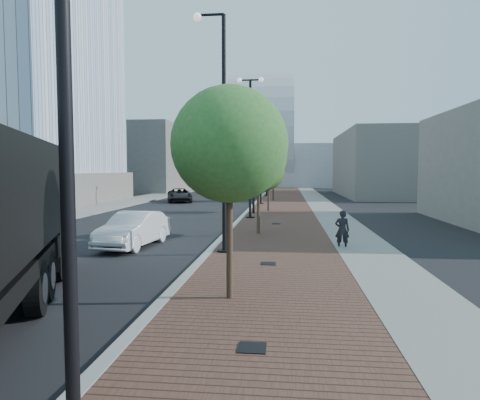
# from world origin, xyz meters

# --- Properties ---
(ground) EXTENTS (220.00, 220.00, 0.00)m
(ground) POSITION_xyz_m (0.00, 0.00, 0.00)
(ground) COLOR black
(sidewalk) EXTENTS (7.00, 140.00, 0.12)m
(sidewalk) POSITION_xyz_m (3.50, 40.00, 0.06)
(sidewalk) COLOR #4C2D23
(sidewalk) RESTS_ON ground
(concrete_strip) EXTENTS (2.40, 140.00, 0.13)m
(concrete_strip) POSITION_xyz_m (6.20, 40.00, 0.07)
(concrete_strip) COLOR slate
(concrete_strip) RESTS_ON ground
(curb) EXTENTS (0.30, 140.00, 0.14)m
(curb) POSITION_xyz_m (0.00, 40.00, 0.07)
(curb) COLOR gray
(curb) RESTS_ON ground
(west_sidewalk) EXTENTS (4.00, 140.00, 0.12)m
(west_sidewalk) POSITION_xyz_m (-13.00, 40.00, 0.06)
(west_sidewalk) COLOR slate
(west_sidewalk) RESTS_ON ground
(white_sedan) EXTENTS (2.06, 4.67, 1.49)m
(white_sedan) POSITION_xyz_m (-3.52, 11.36, 0.74)
(white_sedan) COLOR silver
(white_sedan) RESTS_ON ground
(dark_car_mid) EXTENTS (3.71, 5.54, 1.41)m
(dark_car_mid) POSITION_xyz_m (-7.91, 36.90, 0.71)
(dark_car_mid) COLOR black
(dark_car_mid) RESTS_ON ground
(dark_car_far) EXTENTS (3.59, 5.62, 1.52)m
(dark_car_far) POSITION_xyz_m (-2.84, 43.25, 0.76)
(dark_car_far) COLOR black
(dark_car_far) RESTS_ON ground
(pedestrian) EXTENTS (0.63, 0.44, 1.63)m
(pedestrian) POSITION_xyz_m (5.30, 11.63, 0.82)
(pedestrian) COLOR black
(pedestrian) RESTS_ON ground
(streetlight_0) EXTENTS (1.72, 0.56, 9.28)m
(streetlight_0) POSITION_xyz_m (0.60, -2.00, 4.82)
(streetlight_0) COLOR black
(streetlight_0) RESTS_ON ground
(streetlight_1) EXTENTS (1.44, 0.56, 9.21)m
(streetlight_1) POSITION_xyz_m (0.49, 10.00, 4.34)
(streetlight_1) COLOR black
(streetlight_1) RESTS_ON ground
(streetlight_2) EXTENTS (1.72, 0.56, 9.28)m
(streetlight_2) POSITION_xyz_m (0.60, 22.00, 4.82)
(streetlight_2) COLOR black
(streetlight_2) RESTS_ON ground
(streetlight_3) EXTENTS (1.44, 0.56, 9.21)m
(streetlight_3) POSITION_xyz_m (0.49, 34.00, 4.34)
(streetlight_3) COLOR black
(streetlight_3) RESTS_ON ground
(streetlight_4) EXTENTS (1.72, 0.56, 9.28)m
(streetlight_4) POSITION_xyz_m (0.60, 46.00, 4.82)
(streetlight_4) COLOR black
(streetlight_4) RESTS_ON ground
(traffic_mast) EXTENTS (5.09, 0.20, 8.00)m
(traffic_mast) POSITION_xyz_m (-0.30, 25.00, 4.98)
(traffic_mast) COLOR black
(traffic_mast) RESTS_ON ground
(tree_0) EXTENTS (2.86, 2.86, 5.34)m
(tree_0) POSITION_xyz_m (1.65, 4.02, 3.90)
(tree_0) COLOR #382619
(tree_0) RESTS_ON ground
(tree_1) EXTENTS (2.52, 2.50, 4.64)m
(tree_1) POSITION_xyz_m (1.65, 15.02, 3.38)
(tree_1) COLOR #382619
(tree_1) RESTS_ON ground
(tree_2) EXTENTS (2.43, 2.39, 4.71)m
(tree_2) POSITION_xyz_m (1.65, 27.02, 3.50)
(tree_2) COLOR #382619
(tree_2) RESTS_ON ground
(tree_3) EXTENTS (2.52, 2.50, 5.02)m
(tree_3) POSITION_xyz_m (1.65, 39.02, 3.76)
(tree_3) COLOR #382619
(tree_3) RESTS_ON ground
(tower_podium) EXTENTS (19.00, 19.00, 3.00)m
(tower_podium) POSITION_xyz_m (-24.00, 32.00, 1.50)
(tower_podium) COLOR #625E58
(tower_podium) RESTS_ON ground
(convention_center) EXTENTS (50.00, 30.00, 50.00)m
(convention_center) POSITION_xyz_m (-2.00, 85.00, 6.00)
(convention_center) COLOR #9C9FA6
(convention_center) RESTS_ON ground
(commercial_block_nw) EXTENTS (14.00, 20.00, 10.00)m
(commercial_block_nw) POSITION_xyz_m (-20.00, 60.00, 5.00)
(commercial_block_nw) COLOR #5E5B55
(commercial_block_nw) RESTS_ON ground
(commercial_block_ne) EXTENTS (12.00, 22.00, 8.00)m
(commercial_block_ne) POSITION_xyz_m (16.00, 50.00, 4.00)
(commercial_block_ne) COLOR slate
(commercial_block_ne) RESTS_ON ground
(utility_cover_0) EXTENTS (0.50, 0.50, 0.02)m
(utility_cover_0) POSITION_xyz_m (2.40, 1.00, 0.13)
(utility_cover_0) COLOR black
(utility_cover_0) RESTS_ON sidewalk
(utility_cover_1) EXTENTS (0.50, 0.50, 0.02)m
(utility_cover_1) POSITION_xyz_m (2.40, 8.00, 0.13)
(utility_cover_1) COLOR black
(utility_cover_1) RESTS_ON sidewalk
(utility_cover_2) EXTENTS (0.50, 0.50, 0.02)m
(utility_cover_2) POSITION_xyz_m (2.40, 19.00, 0.13)
(utility_cover_2) COLOR black
(utility_cover_2) RESTS_ON sidewalk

